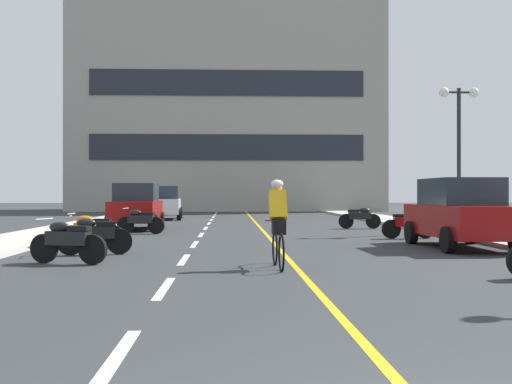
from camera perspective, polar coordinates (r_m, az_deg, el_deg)
The scene contains 28 objects.
ground_plane at distance 24.40m, azimuth -0.04°, elevation -3.48°, with size 140.00×140.00×0.00m, color #2D3033.
curb_left at distance 28.06m, azimuth -15.18°, elevation -2.92°, with size 2.40×72.00×0.12m, color #B7B2A8.
curb_right at distance 28.58m, azimuth 14.30°, elevation -2.87°, with size 2.40×72.00×0.12m, color #B7B2A8.
lane_dash_0 at distance 5.61m, azimuth -12.86°, elevation -14.79°, with size 0.14×2.20×0.01m, color silver.
lane_dash_1 at distance 9.49m, azimuth -8.44°, elevation -8.73°, with size 0.14×2.20×0.01m, color silver.
lane_dash_2 at distance 13.45m, azimuth -6.65°, elevation -6.19°, with size 0.14×2.20×0.01m, color silver.
lane_dash_3 at distance 17.42m, azimuth -5.68°, elevation -4.81°, with size 0.14×2.20×0.01m, color silver.
lane_dash_4 at distance 21.41m, azimuth -5.07°, elevation -3.94°, with size 0.14×2.20×0.01m, color silver.
lane_dash_5 at distance 25.40m, azimuth -4.66°, elevation -3.34°, with size 0.14×2.20×0.01m, color silver.
lane_dash_6 at distance 29.39m, azimuth -4.35°, elevation -2.91°, with size 0.14×2.20×0.01m, color silver.
lane_dash_7 at distance 33.38m, azimuth -4.13°, elevation -2.58°, with size 0.14×2.20×0.01m, color silver.
lane_dash_8 at distance 37.38m, azimuth -3.94°, elevation -2.32°, with size 0.14×2.20×0.01m, color silver.
lane_dash_9 at distance 41.37m, azimuth -3.80°, elevation -2.11°, with size 0.14×2.20×0.01m, color silver.
lane_dash_10 at distance 45.37m, azimuth -3.68°, elevation -1.93°, with size 0.14×2.20×0.01m, color silver.
lane_dash_11 at distance 49.37m, azimuth -3.58°, elevation -1.79°, with size 0.14×2.20×0.01m, color silver.
centre_line_yellow at distance 27.40m, azimuth 0.22°, elevation -3.11°, with size 0.12×66.00×0.01m, color gold.
office_building at distance 53.61m, azimuth -2.62°, elevation 7.33°, with size 25.43×9.76×16.78m.
street_lamp_mid at distance 23.68m, azimuth 18.17°, elevation 5.83°, with size 1.46×0.36×5.15m.
parked_car_near at distance 17.01m, azimuth 18.26°, elevation -1.84°, with size 1.99×4.23×1.82m.
parked_car_mid at distance 25.00m, azimuth -10.95°, elevation -1.30°, with size 1.99×4.23×1.82m.
parked_car_far at distance 34.37m, azimuth -8.46°, elevation -0.98°, with size 2.10×4.28×1.82m.
motorcycle_3 at distance 13.11m, azimuth -16.95°, elevation -4.29°, with size 1.66×0.75×0.92m.
motorcycle_4 at distance 14.85m, azimuth -14.65°, elevation -3.80°, with size 1.69×0.61×0.92m.
motorcycle_5 at distance 16.58m, azimuth -14.87°, elevation -3.42°, with size 1.70×0.60×0.92m.
motorcycle_6 at distance 20.12m, azimuth 13.87°, elevation -2.84°, with size 1.70×0.60×0.92m.
motorcycle_7 at distance 22.16m, azimuth -10.59°, elevation -2.59°, with size 1.70×0.60×0.92m.
motorcycle_8 at distance 25.38m, azimuth 9.55°, elevation -2.28°, with size 1.70×0.60×0.92m.
cyclist_rider at distance 11.83m, azimuth 2.04°, elevation -2.73°, with size 0.42×1.77×1.71m.
Camera 1 is at (-1.02, -3.34, 1.42)m, focal length 43.46 mm.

